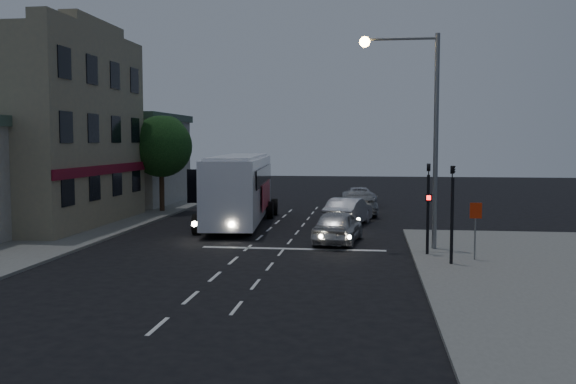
# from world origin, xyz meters

# --- Properties ---
(ground) EXTENTS (120.00, 120.00, 0.00)m
(ground) POSITION_xyz_m (0.00, 0.00, 0.00)
(ground) COLOR black
(sidewalk_far) EXTENTS (12.00, 50.00, 0.12)m
(sidewalk_far) POSITION_xyz_m (-13.00, 8.00, 0.06)
(sidewalk_far) COLOR slate
(sidewalk_far) RESTS_ON ground
(road_markings) EXTENTS (8.00, 30.55, 0.01)m
(road_markings) POSITION_xyz_m (1.29, 3.31, 0.00)
(road_markings) COLOR silver
(road_markings) RESTS_ON ground
(tour_bus) EXTENTS (3.74, 12.78, 3.86)m
(tour_bus) POSITION_xyz_m (-2.00, 10.06, 2.09)
(tour_bus) COLOR white
(tour_bus) RESTS_ON ground
(car_suv) EXTENTS (2.39, 4.72, 1.54)m
(car_suv) POSITION_xyz_m (3.84, 3.80, 0.77)
(car_suv) COLOR #B3B3B4
(car_suv) RESTS_ON ground
(car_sedan_a) EXTENTS (2.67, 4.93, 1.54)m
(car_sedan_a) POSITION_xyz_m (4.10, 10.14, 0.77)
(car_sedan_a) COLOR silver
(car_sedan_a) RESTS_ON ground
(car_sedan_b) EXTENTS (2.97, 5.68, 1.57)m
(car_sedan_b) POSITION_xyz_m (4.45, 15.31, 0.79)
(car_sedan_b) COLOR #A5A5A5
(car_sedan_b) RESTS_ON ground
(car_sedan_c) EXTENTS (2.63, 5.08, 1.37)m
(car_sedan_c) POSITION_xyz_m (4.48, 21.04, 0.68)
(car_sedan_c) COLOR #B0B1B9
(car_sedan_c) RESTS_ON ground
(traffic_signal_main) EXTENTS (0.25, 0.35, 4.10)m
(traffic_signal_main) POSITION_xyz_m (7.60, 0.78, 2.42)
(traffic_signal_main) COLOR black
(traffic_signal_main) RESTS_ON sidewalk_near
(traffic_signal_side) EXTENTS (0.18, 0.15, 4.10)m
(traffic_signal_side) POSITION_xyz_m (8.30, -1.20, 2.42)
(traffic_signal_side) COLOR black
(traffic_signal_side) RESTS_ON sidewalk_near
(regulatory_sign) EXTENTS (0.45, 0.12, 2.20)m
(regulatory_sign) POSITION_xyz_m (9.30, -0.24, 1.60)
(regulatory_sign) COLOR slate
(regulatory_sign) RESTS_ON sidewalk_near
(streetlight) EXTENTS (3.32, 0.44, 9.00)m
(streetlight) POSITION_xyz_m (7.34, 2.20, 5.73)
(streetlight) COLOR slate
(streetlight) RESTS_ON sidewalk_near
(main_building) EXTENTS (10.12, 12.00, 11.00)m
(main_building) POSITION_xyz_m (-13.96, 8.00, 5.16)
(main_building) COLOR gray
(main_building) RESTS_ON sidewalk_far
(low_building_north) EXTENTS (9.40, 9.40, 6.50)m
(low_building_north) POSITION_xyz_m (-13.50, 20.00, 3.39)
(low_building_north) COLOR gray
(low_building_north) RESTS_ON sidewalk_far
(street_tree) EXTENTS (4.00, 4.00, 6.20)m
(street_tree) POSITION_xyz_m (-8.21, 15.02, 4.50)
(street_tree) COLOR black
(street_tree) RESTS_ON sidewalk_far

